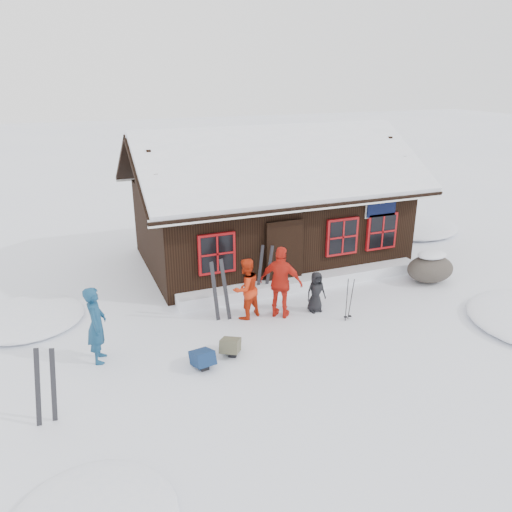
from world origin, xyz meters
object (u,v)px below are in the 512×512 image
object	(u,v)px
skier_orange_right	(281,283)
skier_crouched	(316,292)
boulder	(430,268)
skier_orange_left	(246,289)
backpack_blue	(203,361)
backpack_olive	(230,348)
skier_teal	(96,325)
ski_pair_left	(46,388)
ski_poles	(349,300)

from	to	relation	value
skier_orange_right	skier_crouched	xyz separation A→B (m)	(0.97, -0.07, -0.40)
boulder	skier_orange_right	bearing A→B (deg)	-175.37
skier_orange_left	skier_crouched	size ratio (longest dim) A/B	1.45
skier_orange_right	backpack_blue	distance (m)	3.07
skier_orange_left	backpack_blue	world-z (taller)	skier_orange_left
skier_orange_right	backpack_blue	xyz separation A→B (m)	(-2.54, -1.53, -0.80)
boulder	backpack_blue	xyz separation A→B (m)	(-7.65, -1.95, -0.28)
skier_orange_right	boulder	distance (m)	5.15
skier_crouched	skier_orange_right	bearing A→B (deg)	175.19
backpack_blue	backpack_olive	xyz separation A→B (m)	(0.72, 0.27, -0.00)
skier_teal	ski_pair_left	world-z (taller)	skier_teal
skier_crouched	backpack_blue	distance (m)	3.83
ski_pair_left	ski_poles	size ratio (longest dim) A/B	1.36
skier_teal	skier_orange_right	distance (m)	4.57
skier_orange_left	ski_pair_left	distance (m)	5.37
skier_orange_left	ski_poles	xyz separation A→B (m)	(2.36, -1.09, -0.26)
ski_poles	backpack_blue	xyz separation A→B (m)	(-4.05, -0.73, -0.39)
boulder	ski_pair_left	size ratio (longest dim) A/B	0.93
skier_orange_left	skier_orange_right	size ratio (longest dim) A/B	0.85
ski_pair_left	skier_orange_left	bearing A→B (deg)	35.51
skier_orange_right	ski_poles	xyz separation A→B (m)	(1.51, -0.81, -0.41)
skier_orange_left	backpack_blue	size ratio (longest dim) A/B	2.92
backpack_olive	skier_orange_left	bearing A→B (deg)	88.74
ski_poles	backpack_olive	distance (m)	3.38
skier_crouched	ski_poles	size ratio (longest dim) A/B	0.95
skier_orange_left	backpack_blue	distance (m)	2.56
skier_orange_right	backpack_olive	xyz separation A→B (m)	(-1.81, -1.26, -0.80)
skier_teal	boulder	xyz separation A→B (m)	(9.66, 0.84, -0.44)
skier_crouched	boulder	world-z (taller)	skier_crouched
ski_poles	backpack_olive	xyz separation A→B (m)	(-3.33, -0.46, -0.40)
skier_orange_left	backpack_blue	xyz separation A→B (m)	(-1.69, -1.82, -0.65)
skier_orange_right	boulder	world-z (taller)	skier_orange_right
skier_orange_left	skier_crouched	world-z (taller)	skier_orange_left
skier_orange_left	skier_teal	bearing A→B (deg)	-9.07
skier_orange_left	boulder	distance (m)	5.97
backpack_olive	boulder	bearing A→B (deg)	44.32
skier_orange_left	skier_orange_right	distance (m)	0.91
ski_pair_left	ski_poles	bearing A→B (deg)	18.86
skier_teal	skier_orange_left	distance (m)	3.76
skier_orange_right	backpack_blue	size ratio (longest dim) A/B	3.45
skier_teal	backpack_blue	xyz separation A→B (m)	(2.01, -1.11, -0.72)
backpack_blue	skier_orange_left	bearing A→B (deg)	39.36
boulder	ski_poles	xyz separation A→B (m)	(-3.60, -1.22, 0.11)
skier_orange_right	backpack_olive	bearing A→B (deg)	76.30
skier_orange_left	skier_crouched	distance (m)	1.87
ski_pair_left	backpack_blue	xyz separation A→B (m)	(3.05, 0.72, -0.59)
skier_orange_right	ski_poles	bearing A→B (deg)	-166.53
skier_orange_left	backpack_olive	size ratio (longest dim) A/B	2.99
skier_teal	skier_orange_right	world-z (taller)	skier_orange_right
skier_orange_left	ski_pair_left	world-z (taller)	skier_orange_left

